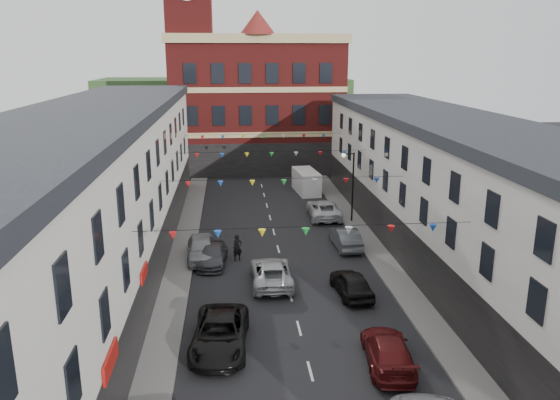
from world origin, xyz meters
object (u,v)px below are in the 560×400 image
object	(u,v)px
car_left_e	(201,249)
pedestrian	(237,248)
car_right_c	(388,351)
car_right_d	(352,283)
street_lamp	(350,178)
car_left_c	(220,334)
car_left_d	(213,255)
car_right_e	(346,238)
car_right_f	(324,209)
white_van	(306,182)
moving_car	(271,272)

from	to	relation	value
car_left_e	pedestrian	distance (m)	2.53
car_right_c	car_right_d	bearing A→B (deg)	-84.23
street_lamp	car_right_d	xyz separation A→B (m)	(-2.95, -14.24, -3.16)
car_right_d	car_left_c	bearing A→B (deg)	30.02
car_left_c	car_left_e	bearing A→B (deg)	101.35
car_left_e	car_right_d	distance (m)	11.26
car_left_c	car_right_d	xyz separation A→B (m)	(7.66, 5.38, -0.04)
street_lamp	car_left_c	distance (m)	22.52
car_left_d	car_right_e	bearing A→B (deg)	19.60
car_right_c	car_right_f	world-z (taller)	car_right_f
street_lamp	white_van	xyz separation A→B (m)	(-2.14, 10.74, -2.76)
car_left_e	car_left_d	bearing A→B (deg)	-51.70
car_left_e	car_right_e	size ratio (longest dim) A/B	1.05
car_left_d	car_right_c	world-z (taller)	car_right_c
car_right_d	pedestrian	bearing A→B (deg)	-48.47
car_right_c	car_left_d	bearing A→B (deg)	-52.25
car_right_f	moving_car	xyz separation A→B (m)	(-5.65, -13.72, -0.04)
car_right_d	car_right_f	size ratio (longest dim) A/B	0.78
car_right_e	car_right_f	size ratio (longest dim) A/B	0.81
car_right_f	street_lamp	bearing A→B (deg)	141.17
street_lamp	car_right_e	size ratio (longest dim) A/B	1.31
moving_car	street_lamp	bearing A→B (deg)	-121.67
car_right_e	moving_car	bearing A→B (deg)	43.67
car_right_f	car_right_d	bearing A→B (deg)	87.55
car_left_e	car_right_e	bearing A→B (deg)	4.96
car_right_e	moving_car	distance (m)	8.47
car_right_e	car_left_d	bearing A→B (deg)	12.29
car_left_c	car_left_d	world-z (taller)	car_left_c
car_left_e	car_right_e	world-z (taller)	car_left_e
street_lamp	white_van	distance (m)	11.29
car_right_f	car_left_e	bearing A→B (deg)	43.54
car_right_c	car_left_e	bearing A→B (deg)	-51.56
car_left_c	car_right_c	bearing A→B (deg)	-11.36
car_left_c	white_van	world-z (taller)	white_van
car_right_e	street_lamp	bearing A→B (deg)	-106.27
car_right_d	car_right_f	bearing A→B (deg)	-98.92
car_left_d	white_van	size ratio (longest dim) A/B	0.86
car_left_e	car_right_c	size ratio (longest dim) A/B	0.97
car_left_d	moving_car	xyz separation A→B (m)	(3.72, -3.62, 0.10)
car_right_c	white_van	world-z (taller)	white_van
moving_car	pedestrian	size ratio (longest dim) A/B	2.84
car_left_c	white_van	size ratio (longest dim) A/B	1.10
white_van	pedestrian	distance (m)	20.15
car_left_e	car_right_f	world-z (taller)	car_left_e
street_lamp	car_right_d	size ratio (longest dim) A/B	1.37
moving_car	white_van	bearing A→B (deg)	-103.11
car_right_d	pedestrian	xyz separation A→B (m)	(-6.60, 6.25, 0.20)
car_right_e	car_right_f	xyz separation A→B (m)	(-0.29, 7.70, 0.03)
car_right_f	white_van	xyz separation A→B (m)	(-0.26, 9.15, 0.36)
moving_car	car_left_e	bearing A→B (deg)	-44.89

